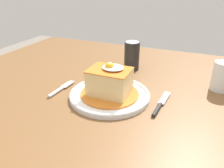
{
  "coord_description": "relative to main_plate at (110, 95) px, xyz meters",
  "views": [
    {
      "loc": [
        0.22,
        -0.68,
        1.11
      ],
      "look_at": [
        -0.04,
        -0.07,
        0.79
      ],
      "focal_mm": 34.58,
      "sensor_mm": 36.0,
      "label": 1
    }
  ],
  "objects": [
    {
      "name": "fork",
      "position": [
        -0.18,
        -0.03,
        -0.0
      ],
      "size": [
        0.02,
        0.14,
        0.01
      ],
      "color": "silver",
      "rests_on": "dining_table"
    },
    {
      "name": "main_plate",
      "position": [
        0.0,
        0.0,
        0.0
      ],
      "size": [
        0.27,
        0.27,
        0.02
      ],
      "color": "white",
      "rests_on": "dining_table"
    },
    {
      "name": "sandwich_meal",
      "position": [
        0.0,
        0.0,
        0.04
      ],
      "size": [
        0.2,
        0.2,
        0.12
      ],
      "color": "#C66B23",
      "rests_on": "main_plate"
    },
    {
      "name": "dining_table",
      "position": [
        0.04,
        0.09,
        -0.1
      ],
      "size": [
        1.49,
        1.06,
        0.75
      ],
      "color": "brown",
      "rests_on": "ground_plane"
    },
    {
      "name": "drinking_glass",
      "position": [
        0.35,
        0.21,
        0.04
      ],
      "size": [
        0.07,
        0.07,
        0.1
      ],
      "color": "#3F2314",
      "rests_on": "dining_table"
    },
    {
      "name": "soda_can",
      "position": [
        -0.01,
        0.27,
        0.05
      ],
      "size": [
        0.07,
        0.07,
        0.12
      ],
      "color": "black",
      "rests_on": "dining_table"
    },
    {
      "name": "knife",
      "position": [
        0.17,
        -0.0,
        -0.0
      ],
      "size": [
        0.03,
        0.17,
        0.01
      ],
      "color": "#262628",
      "rests_on": "dining_table"
    }
  ]
}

